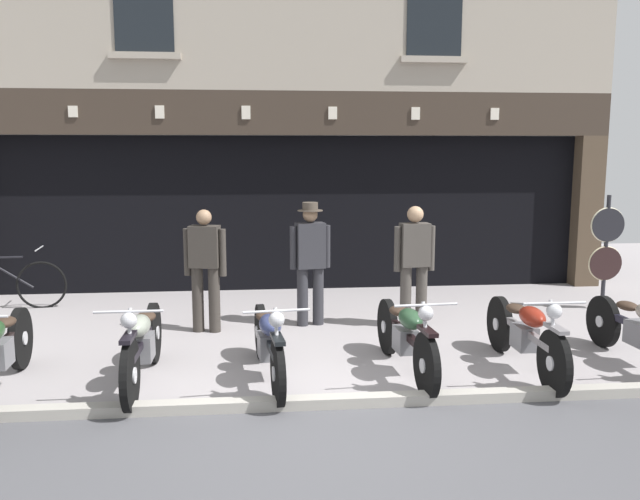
{
  "coord_description": "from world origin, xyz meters",
  "views": [
    {
      "loc": [
        -0.55,
        -5.62,
        2.36
      ],
      "look_at": [
        0.26,
        2.64,
        1.08
      ],
      "focal_mm": 36.52,
      "sensor_mm": 36.0,
      "label": 1
    }
  ],
  "objects_px": {
    "motorcycle_center": "(406,335)",
    "motorcycle_center_right": "(525,333)",
    "salesman_right": "(414,261)",
    "tyre_sign_pole": "(606,246)",
    "motorcycle_left": "(142,343)",
    "motorcycle_center_left": "(269,341)",
    "advert_board_far": "(98,190)",
    "advert_board_near": "(167,198)",
    "salesman_left": "(205,265)",
    "leaning_bicycle": "(3,284)",
    "shopkeeper_center": "(310,258)"
  },
  "relations": [
    {
      "from": "tyre_sign_pole",
      "to": "advert_board_near",
      "type": "height_order",
      "value": "advert_board_near"
    },
    {
      "from": "salesman_right",
      "to": "advert_board_near",
      "type": "relative_size",
      "value": 1.66
    },
    {
      "from": "salesman_left",
      "to": "advert_board_near",
      "type": "relative_size",
      "value": 1.64
    },
    {
      "from": "motorcycle_center_left",
      "to": "shopkeeper_center",
      "type": "distance_m",
      "value": 2.26
    },
    {
      "from": "motorcycle_left",
      "to": "salesman_right",
      "type": "height_order",
      "value": "salesman_right"
    },
    {
      "from": "motorcycle_center_left",
      "to": "motorcycle_center_right",
      "type": "relative_size",
      "value": 0.98
    },
    {
      "from": "shopkeeper_center",
      "to": "leaning_bicycle",
      "type": "bearing_deg",
      "value": -27.52
    },
    {
      "from": "motorcycle_center_left",
      "to": "advert_board_far",
      "type": "distance_m",
      "value": 5.45
    },
    {
      "from": "motorcycle_center",
      "to": "leaning_bicycle",
      "type": "relative_size",
      "value": 1.15
    },
    {
      "from": "motorcycle_left",
      "to": "motorcycle_center_left",
      "type": "bearing_deg",
      "value": 179.8
    },
    {
      "from": "leaning_bicycle",
      "to": "advert_board_far",
      "type": "bearing_deg",
      "value": 127.93
    },
    {
      "from": "motorcycle_center",
      "to": "motorcycle_center_right",
      "type": "height_order",
      "value": "motorcycle_center_right"
    },
    {
      "from": "motorcycle_center_left",
      "to": "salesman_right",
      "type": "height_order",
      "value": "salesman_right"
    },
    {
      "from": "salesman_left",
      "to": "advert_board_far",
      "type": "distance_m",
      "value": 3.36
    },
    {
      "from": "advert_board_near",
      "to": "leaning_bicycle",
      "type": "height_order",
      "value": "advert_board_near"
    },
    {
      "from": "salesman_right",
      "to": "tyre_sign_pole",
      "type": "height_order",
      "value": "tyre_sign_pole"
    },
    {
      "from": "motorcycle_center",
      "to": "motorcycle_left",
      "type": "bearing_deg",
      "value": -2.89
    },
    {
      "from": "shopkeeper_center",
      "to": "tyre_sign_pole",
      "type": "bearing_deg",
      "value": 174.57
    },
    {
      "from": "salesman_left",
      "to": "leaning_bicycle",
      "type": "height_order",
      "value": "salesman_left"
    },
    {
      "from": "tyre_sign_pole",
      "to": "salesman_left",
      "type": "bearing_deg",
      "value": -173.74
    },
    {
      "from": "salesman_right",
      "to": "tyre_sign_pole",
      "type": "relative_size",
      "value": 0.95
    },
    {
      "from": "tyre_sign_pole",
      "to": "salesman_right",
      "type": "bearing_deg",
      "value": -167.23
    },
    {
      "from": "motorcycle_center",
      "to": "shopkeeper_center",
      "type": "bearing_deg",
      "value": -71.78
    },
    {
      "from": "shopkeeper_center",
      "to": "advert_board_near",
      "type": "xyz_separation_m",
      "value": [
        -2.19,
        2.44,
        0.64
      ]
    },
    {
      "from": "advert_board_near",
      "to": "tyre_sign_pole",
      "type": "bearing_deg",
      "value": -16.76
    },
    {
      "from": "salesman_left",
      "to": "leaning_bicycle",
      "type": "bearing_deg",
      "value": -14.53
    },
    {
      "from": "motorcycle_center_left",
      "to": "advert_board_far",
      "type": "bearing_deg",
      "value": -65.19
    },
    {
      "from": "shopkeeper_center",
      "to": "advert_board_near",
      "type": "bearing_deg",
      "value": -59.14
    },
    {
      "from": "leaning_bicycle",
      "to": "motorcycle_center_right",
      "type": "bearing_deg",
      "value": 56.86
    },
    {
      "from": "tyre_sign_pole",
      "to": "leaning_bicycle",
      "type": "distance_m",
      "value": 8.97
    },
    {
      "from": "motorcycle_left",
      "to": "leaning_bicycle",
      "type": "height_order",
      "value": "same"
    },
    {
      "from": "motorcycle_center_right",
      "to": "salesman_left",
      "type": "distance_m",
      "value": 4.03
    },
    {
      "from": "motorcycle_center_right",
      "to": "motorcycle_left",
      "type": "bearing_deg",
      "value": 0.25
    },
    {
      "from": "salesman_right",
      "to": "tyre_sign_pole",
      "type": "xyz_separation_m",
      "value": [
        3.06,
        0.69,
        0.06
      ]
    },
    {
      "from": "salesman_right",
      "to": "advert_board_far",
      "type": "bearing_deg",
      "value": -34.81
    },
    {
      "from": "motorcycle_center_left",
      "to": "shopkeeper_center",
      "type": "bearing_deg",
      "value": -111.86
    },
    {
      "from": "motorcycle_center_right",
      "to": "leaning_bicycle",
      "type": "height_order",
      "value": "leaning_bicycle"
    },
    {
      "from": "motorcycle_center_right",
      "to": "advert_board_far",
      "type": "xyz_separation_m",
      "value": [
        -5.43,
        4.56,
        1.28
      ]
    },
    {
      "from": "motorcycle_center",
      "to": "salesman_left",
      "type": "height_order",
      "value": "salesman_left"
    },
    {
      "from": "motorcycle_center_left",
      "to": "advert_board_far",
      "type": "height_order",
      "value": "advert_board_far"
    },
    {
      "from": "motorcycle_center_right",
      "to": "tyre_sign_pole",
      "type": "bearing_deg",
      "value": -131.56
    },
    {
      "from": "shopkeeper_center",
      "to": "leaning_bicycle",
      "type": "xyz_separation_m",
      "value": [
        -4.49,
        1.32,
        -0.54
      ]
    },
    {
      "from": "motorcycle_center",
      "to": "leaning_bicycle",
      "type": "height_order",
      "value": "leaning_bicycle"
    },
    {
      "from": "motorcycle_center_left",
      "to": "salesman_left",
      "type": "distance_m",
      "value": 2.13
    },
    {
      "from": "motorcycle_center",
      "to": "tyre_sign_pole",
      "type": "relative_size",
      "value": 1.2
    },
    {
      "from": "advert_board_near",
      "to": "salesman_right",
      "type": "bearing_deg",
      "value": -37.05
    },
    {
      "from": "motorcycle_center",
      "to": "motorcycle_center_right",
      "type": "bearing_deg",
      "value": 174.01
    },
    {
      "from": "tyre_sign_pole",
      "to": "leaning_bicycle",
      "type": "height_order",
      "value": "tyre_sign_pole"
    },
    {
      "from": "motorcycle_center_left",
      "to": "salesman_left",
      "type": "xyz_separation_m",
      "value": [
        -0.78,
        1.92,
        0.47
      ]
    },
    {
      "from": "motorcycle_center_right",
      "to": "advert_board_near",
      "type": "bearing_deg",
      "value": -46.2
    }
  ]
}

